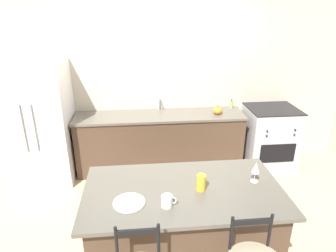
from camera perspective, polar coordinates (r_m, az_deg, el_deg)
ground_plane at (r=4.57m, az=-1.15°, el=-9.81°), size 18.00×18.00×0.00m
wall_back at (r=4.64m, az=-1.93°, el=8.86°), size 6.00×0.07×2.70m
back_counter at (r=4.66m, az=-1.54°, el=-2.85°), size 2.53×0.63×0.89m
sink_faucet at (r=4.62m, az=-1.78°, el=4.67°), size 0.02×0.13×0.22m
kitchen_island at (r=2.99m, az=2.80°, el=-19.06°), size 1.77×0.96×0.91m
refrigerator at (r=4.61m, az=-23.27°, el=0.52°), size 0.86×0.80×1.72m
oven_range at (r=5.01m, az=18.70°, el=-1.91°), size 0.75×0.70×0.95m
dinner_plate at (r=2.56m, az=-7.41°, el=-14.21°), size 0.27×0.27×0.02m
wine_glass at (r=2.86m, az=16.39°, el=-7.68°), size 0.07×0.07×0.20m
coffee_mug at (r=2.49m, az=-0.15°, el=-14.11°), size 0.13×0.09×0.10m
tumbler_cup at (r=2.68m, az=6.33°, el=-10.67°), size 0.08×0.08×0.15m
pumpkin_decoration at (r=4.54m, az=9.44°, el=2.93°), size 0.14×0.14×0.14m
soap_bottle at (r=4.83m, az=11.98°, el=4.02°), size 0.05×0.05×0.15m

